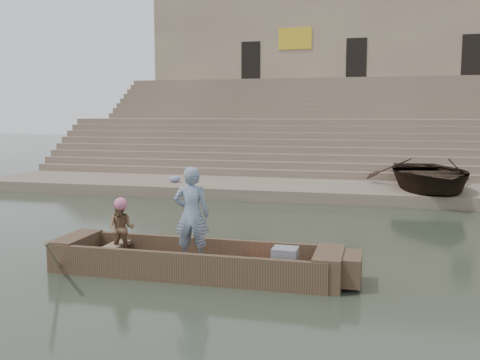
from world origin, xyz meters
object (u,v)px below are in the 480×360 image
at_px(main_rowboat, 195,268).
at_px(standing_man, 192,215).
at_px(television, 285,258).
at_px(rowing_man, 121,229).
at_px(beached_rowboat, 429,174).

xyz_separation_m(main_rowboat, standing_man, (-0.06, 0.01, 1.04)).
bearing_deg(standing_man, television, 169.48).
relative_size(standing_man, television, 4.04).
relative_size(rowing_man, television, 2.44).
relative_size(television, beached_rowboat, 0.09).
bearing_deg(main_rowboat, rowing_man, 177.53).
bearing_deg(beached_rowboat, television, -116.17).
bearing_deg(rowing_man, standing_man, -11.18).
height_order(standing_man, television, standing_man).
xyz_separation_m(television, beached_rowboat, (3.38, 10.34, 0.54)).
xyz_separation_m(standing_man, television, (1.80, -0.01, -0.73)).
bearing_deg(rowing_man, beached_rowboat, 48.04).
xyz_separation_m(standing_man, rowing_man, (-1.51, 0.06, -0.37)).
relative_size(main_rowboat, standing_man, 2.69).
xyz_separation_m(rowing_man, television, (3.31, -0.07, -0.36)).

